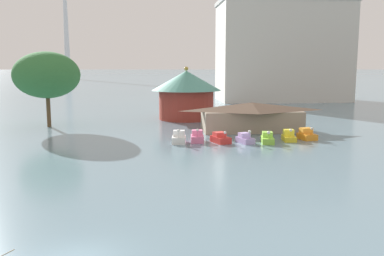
{
  "coord_description": "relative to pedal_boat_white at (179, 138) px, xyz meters",
  "views": [
    {
      "loc": [
        3.64,
        -18.35,
        9.04
      ],
      "look_at": [
        7.45,
        20.88,
        3.07
      ],
      "focal_mm": 38.56,
      "sensor_mm": 36.0,
      "label": 1
    }
  ],
  "objects": [
    {
      "name": "pedal_boat_white",
      "position": [
        0.0,
        0.0,
        0.0
      ],
      "size": [
        1.82,
        2.39,
        1.83
      ],
      "rotation": [
        0.0,
        0.0,
        -1.68
      ],
      "color": "white",
      "rests_on": "ground"
    },
    {
      "name": "pedal_boat_pink",
      "position": [
        2.23,
        0.61,
        -0.04
      ],
      "size": [
        1.67,
        2.54,
        1.75
      ],
      "rotation": [
        0.0,
        0.0,
        -1.65
      ],
      "color": "pink",
      "rests_on": "ground"
    },
    {
      "name": "pedal_boat_red",
      "position": [
        4.91,
        -0.19,
        -0.1
      ],
      "size": [
        2.33,
        2.98,
        1.54
      ],
      "rotation": [
        0.0,
        0.0,
        -1.23
      ],
      "color": "red",
      "rests_on": "ground"
    },
    {
      "name": "pedal_boat_lavender",
      "position": [
        7.79,
        -0.65,
        -0.11
      ],
      "size": [
        1.99,
        2.64,
        1.68
      ],
      "rotation": [
        0.0,
        0.0,
        -1.26
      ],
      "color": "#B299D8",
      "rests_on": "ground"
    },
    {
      "name": "pedal_boat_lime",
      "position": [
        10.44,
        -0.85,
        -0.08
      ],
      "size": [
        1.86,
        3.05,
        1.62
      ],
      "rotation": [
        0.0,
        0.0,
        -1.75
      ],
      "color": "#8CCC3F",
      "rests_on": "ground"
    },
    {
      "name": "pedal_boat_yellow",
      "position": [
        13.44,
        0.38,
        -0.08
      ],
      "size": [
        1.78,
        2.86,
        1.62
      ],
      "rotation": [
        0.0,
        0.0,
        -1.71
      ],
      "color": "yellow",
      "rests_on": "ground"
    },
    {
      "name": "pedal_boat_orange",
      "position": [
        15.93,
        0.98,
        -0.04
      ],
      "size": [
        2.12,
        2.59,
        1.64
      ],
      "rotation": [
        0.0,
        0.0,
        -1.36
      ],
      "color": "orange",
      "rests_on": "ground"
    },
    {
      "name": "boathouse",
      "position": [
        10.66,
        8.12,
        1.49
      ],
      "size": [
        14.63,
        6.42,
        4.0
      ],
      "color": "gray",
      "rests_on": "ground"
    },
    {
      "name": "green_roof_pavilion",
      "position": [
        2.7,
        21.92,
        3.99
      ],
      "size": [
        11.73,
        11.73,
        8.9
      ],
      "color": "#993328",
      "rests_on": "ground"
    },
    {
      "name": "shoreline_tree_tall_left",
      "position": [
        -18.45,
        15.03,
        7.08
      ],
      "size": [
        9.65,
        9.65,
        11.1
      ],
      "color": "brown",
      "rests_on": "ground"
    },
    {
      "name": "background_building_block",
      "position": [
        30.49,
        57.15,
        12.12
      ],
      "size": [
        33.13,
        15.86,
        25.41
      ],
      "color": "beige",
      "rests_on": "ground"
    }
  ]
}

